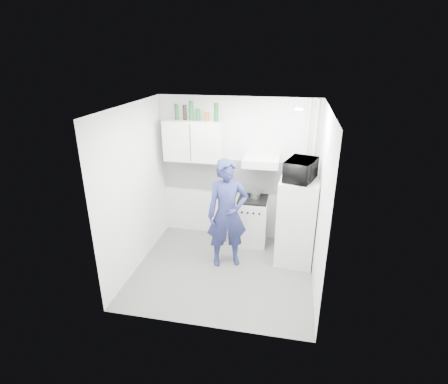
# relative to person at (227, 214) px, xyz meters

# --- Properties ---
(floor) EXTENTS (2.80, 2.80, 0.00)m
(floor) POSITION_rel_person_xyz_m (-0.01, -0.26, -0.90)
(floor) COLOR #606060
(floor) RESTS_ON ground
(ceiling) EXTENTS (2.80, 2.80, 0.00)m
(ceiling) POSITION_rel_person_xyz_m (-0.01, -0.26, 1.70)
(ceiling) COLOR white
(ceiling) RESTS_ON wall_back
(wall_back) EXTENTS (2.80, 0.00, 2.80)m
(wall_back) POSITION_rel_person_xyz_m (-0.01, 0.99, 0.40)
(wall_back) COLOR silver
(wall_back) RESTS_ON floor
(wall_left) EXTENTS (0.00, 2.60, 2.60)m
(wall_left) POSITION_rel_person_xyz_m (-1.41, -0.26, 0.40)
(wall_left) COLOR silver
(wall_left) RESTS_ON floor
(wall_right) EXTENTS (0.00, 2.60, 2.60)m
(wall_right) POSITION_rel_person_xyz_m (1.39, -0.26, 0.40)
(wall_right) COLOR silver
(wall_right) RESTS_ON floor
(person) EXTENTS (0.76, 0.63, 1.79)m
(person) POSITION_rel_person_xyz_m (0.00, 0.00, 0.00)
(person) COLOR navy
(person) RESTS_ON floor
(stove) EXTENTS (0.53, 0.53, 0.85)m
(stove) POSITION_rel_person_xyz_m (0.32, 0.74, -0.47)
(stove) COLOR silver
(stove) RESTS_ON floor
(fridge) EXTENTS (0.64, 0.64, 1.45)m
(fridge) POSITION_rel_person_xyz_m (1.09, 0.28, -0.17)
(fridge) COLOR beige
(fridge) RESTS_ON floor
(stove_top) EXTENTS (0.51, 0.51, 0.03)m
(stove_top) POSITION_rel_person_xyz_m (0.32, 0.74, -0.03)
(stove_top) COLOR black
(stove_top) RESTS_ON stove
(saucepan) EXTENTS (0.17, 0.17, 0.10)m
(saucepan) POSITION_rel_person_xyz_m (0.35, 0.79, 0.03)
(saucepan) COLOR silver
(saucepan) RESTS_ON stove_top
(microwave) EXTENTS (0.68, 0.55, 0.32)m
(microwave) POSITION_rel_person_xyz_m (1.09, 0.28, 0.72)
(microwave) COLOR black
(microwave) RESTS_ON fridge
(bottle_b) EXTENTS (0.07, 0.07, 0.27)m
(bottle_b) POSITION_rel_person_xyz_m (-1.04, 0.82, 1.44)
(bottle_b) COLOR #144C1E
(bottle_b) RESTS_ON upper_cabinet
(bottle_c) EXTENTS (0.06, 0.06, 0.26)m
(bottle_c) POSITION_rel_person_xyz_m (-0.90, 0.82, 1.43)
(bottle_c) COLOR black
(bottle_c) RESTS_ON upper_cabinet
(bottle_d) EXTENTS (0.07, 0.07, 0.32)m
(bottle_d) POSITION_rel_person_xyz_m (-0.78, 0.82, 1.46)
(bottle_d) COLOR #144C1E
(bottle_d) RESTS_ON upper_cabinet
(canister_a) EXTENTS (0.08, 0.08, 0.20)m
(canister_a) POSITION_rel_person_xyz_m (-0.66, 0.82, 1.40)
(canister_a) COLOR #144C1E
(canister_a) RESTS_ON upper_cabinet
(canister_b) EXTENTS (0.08, 0.08, 0.14)m
(canister_b) POSITION_rel_person_xyz_m (-0.51, 0.82, 1.38)
(canister_b) COLOR brown
(canister_b) RESTS_ON upper_cabinet
(bottle_e) EXTENTS (0.08, 0.08, 0.30)m
(bottle_e) POSITION_rel_person_xyz_m (-0.35, 0.82, 1.46)
(bottle_e) COLOR #144C1E
(bottle_e) RESTS_ON upper_cabinet
(upper_cabinet) EXTENTS (1.00, 0.35, 0.70)m
(upper_cabinet) POSITION_rel_person_xyz_m (-0.76, 0.82, 0.95)
(upper_cabinet) COLOR beige
(upper_cabinet) RESTS_ON wall_back
(range_hood) EXTENTS (0.60, 0.50, 0.14)m
(range_hood) POSITION_rel_person_xyz_m (0.44, 0.74, 0.67)
(range_hood) COLOR silver
(range_hood) RESTS_ON wall_back
(backsplash) EXTENTS (2.74, 0.03, 0.60)m
(backsplash) POSITION_rel_person_xyz_m (-0.01, 0.98, 0.30)
(backsplash) COLOR white
(backsplash) RESTS_ON wall_back
(pipe_a) EXTENTS (0.05, 0.05, 2.60)m
(pipe_a) POSITION_rel_person_xyz_m (1.29, 0.91, 0.40)
(pipe_a) COLOR silver
(pipe_a) RESTS_ON floor
(pipe_b) EXTENTS (0.04, 0.04, 2.60)m
(pipe_b) POSITION_rel_person_xyz_m (1.17, 0.91, 0.40)
(pipe_b) COLOR silver
(pipe_b) RESTS_ON floor
(ceiling_spot_fixture) EXTENTS (0.10, 0.10, 0.02)m
(ceiling_spot_fixture) POSITION_rel_person_xyz_m (0.99, -0.06, 1.67)
(ceiling_spot_fixture) COLOR white
(ceiling_spot_fixture) RESTS_ON ceiling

